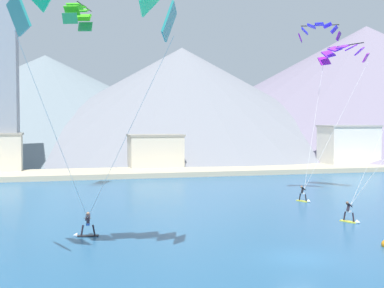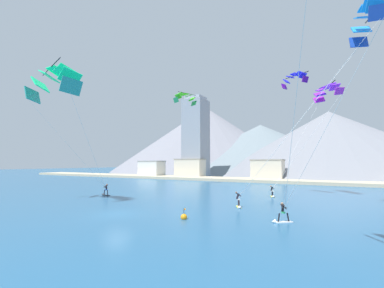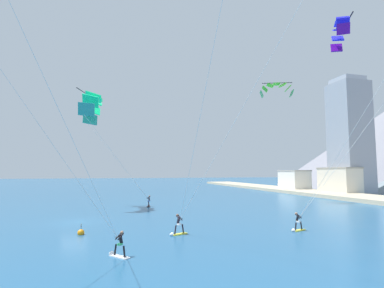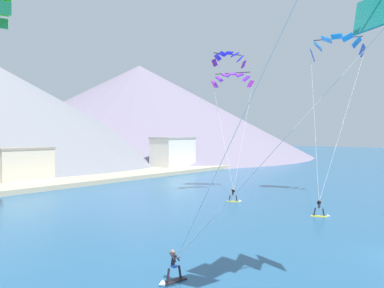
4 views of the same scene
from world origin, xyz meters
name	(u,v)px [view 2 (image 2 of 4)]	position (x,y,z in m)	size (l,w,h in m)	color
ground_plane	(117,214)	(0.00, 0.00, 0.00)	(400.00, 400.00, 0.00)	#23567F
kitesurfer_near_lead	(281,217)	(13.91, 3.95, 0.43)	(1.59, 1.42, 1.64)	white
kitesurfer_near_trail	(272,194)	(9.86, 19.31, 0.45)	(0.98, 1.77, 1.65)	yellow
kitesurfer_mid_center	(239,203)	(8.67, 8.82, 0.51)	(1.10, 1.74, 1.74)	yellow
kitesurfer_far_left	(105,192)	(-11.80, 8.95, 0.52)	(1.78, 0.66, 1.76)	black
parafoil_kite_near_trail	(327,91)	(16.87, 24.42, 15.29)	(9.18, 7.52, 15.03)	#B623C5
parafoil_kite_mid_center	(368,18)	(21.09, 11.86, 18.82)	(14.16, 6.52, 18.69)	#1A3DA0
parafoil_kite_far_left	(55,81)	(-11.56, 0.53, 14.72)	(9.07, 9.96, 15.00)	teal
parafoil_kite_distant_high_outer	(295,78)	(12.79, 22.22, 17.28)	(4.10, 3.16, 1.89)	#580E90
parafoil_kite_distant_low_drift	(185,97)	(-11.21, 30.38, 19.32)	(3.43, 5.71, 2.33)	#2EA058
race_marker_buoy	(184,217)	(6.57, 1.16, 0.16)	(0.56, 0.56, 1.02)	orange
shoreline_strip	(259,180)	(0.00, 48.27, 0.35)	(180.00, 10.00, 0.70)	#BCAD8E
shore_building_promenade_mid	(152,169)	(-36.51, 50.22, 2.76)	(8.24, 5.14, 5.51)	silver
shore_building_quay_east	(268,170)	(1.21, 52.78, 2.87)	(8.43, 4.98, 5.72)	beige
shore_building_quay_west	(190,168)	(-23.05, 52.65, 3.05)	(9.56, 4.58, 6.08)	beige
highrise_tower	(196,137)	(-22.59, 55.66, 13.11)	(7.00, 7.00, 26.64)	gray
mountain_peak_west_ridge	(206,139)	(-46.98, 111.76, 18.14)	(104.14, 104.14, 36.29)	gray
mountain_peak_central_summit	(330,143)	(15.06, 93.72, 12.34)	(89.27, 89.27, 24.69)	slate
mountain_peak_far_spur	(261,149)	(-16.08, 111.48, 12.04)	(100.13, 100.13, 24.07)	slate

